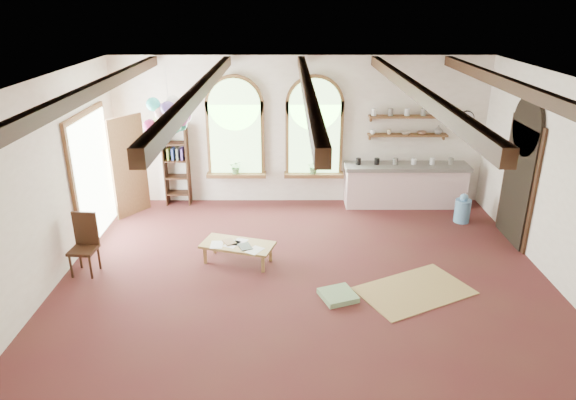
{
  "coord_description": "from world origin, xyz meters",
  "views": [
    {
      "loc": [
        -0.29,
        -7.35,
        4.32
      ],
      "look_at": [
        -0.27,
        0.6,
        1.16
      ],
      "focal_mm": 32.0,
      "sensor_mm": 36.0,
      "label": 1
    }
  ],
  "objects_px": {
    "kitchen_counter": "(405,185)",
    "coffee_table": "(238,246)",
    "side_chair": "(85,256)",
    "balloon_cluster": "(169,115)"
  },
  "relations": [
    {
      "from": "kitchen_counter",
      "to": "coffee_table",
      "type": "height_order",
      "value": "kitchen_counter"
    },
    {
      "from": "coffee_table",
      "to": "side_chair",
      "type": "distance_m",
      "value": 2.53
    },
    {
      "from": "side_chair",
      "to": "balloon_cluster",
      "type": "height_order",
      "value": "balloon_cluster"
    },
    {
      "from": "side_chair",
      "to": "balloon_cluster",
      "type": "bearing_deg",
      "value": 50.94
    },
    {
      "from": "kitchen_counter",
      "to": "side_chair",
      "type": "distance_m",
      "value": 6.65
    },
    {
      "from": "kitchen_counter",
      "to": "coffee_table",
      "type": "xyz_separation_m",
      "value": [
        -3.44,
        -2.62,
        -0.17
      ]
    },
    {
      "from": "coffee_table",
      "to": "side_chair",
      "type": "bearing_deg",
      "value": -171.88
    },
    {
      "from": "coffee_table",
      "to": "balloon_cluster",
      "type": "height_order",
      "value": "balloon_cluster"
    },
    {
      "from": "balloon_cluster",
      "to": "kitchen_counter",
      "type": "bearing_deg",
      "value": 17.07
    },
    {
      "from": "coffee_table",
      "to": "kitchen_counter",
      "type": "bearing_deg",
      "value": 37.25
    }
  ]
}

